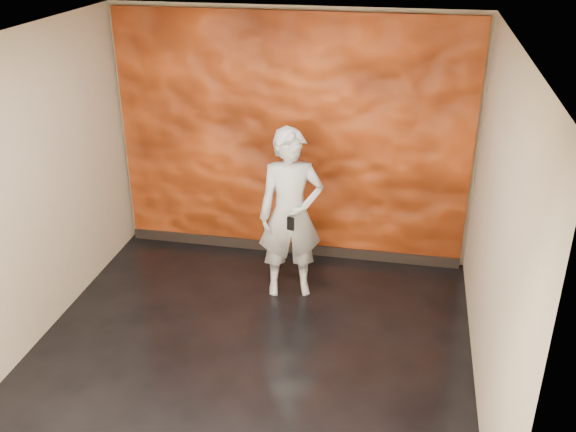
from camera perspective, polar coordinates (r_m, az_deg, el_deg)
The scene contains 5 objects.
room at distance 5.32m, azimuth -3.74°, elevation 0.24°, with size 4.02×4.02×2.81m.
feature_wall at distance 7.10m, azimuth 0.28°, elevation 6.75°, with size 3.90×0.06×2.75m, color #D34E17.
baseboard at distance 7.59m, azimuth 0.20°, elevation -2.82°, with size 3.90×0.04×0.12m, color black.
man at distance 6.46m, azimuth 0.24°, elevation 0.15°, with size 0.65×0.43×1.79m, color #9EA4AD.
phone at distance 6.20m, azimuth 0.23°, elevation -0.70°, with size 0.07×0.01×0.14m, color black.
Camera 1 is at (1.27, -4.64, 3.67)m, focal length 40.00 mm.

